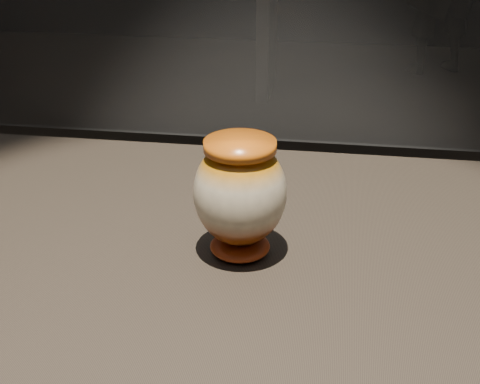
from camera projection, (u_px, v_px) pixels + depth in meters
The scene contains 1 object.
main_vase at pixel (240, 194), 0.87m from camera, with size 0.12×0.12×0.16m.
Camera 1 is at (0.26, -0.74, 1.37)m, focal length 50.00 mm.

